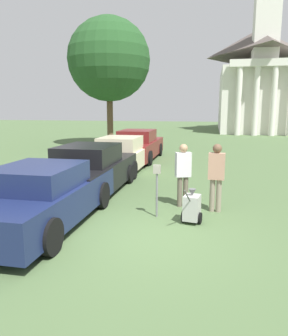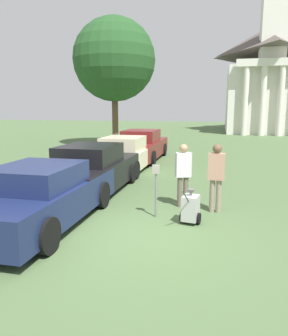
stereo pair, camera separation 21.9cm
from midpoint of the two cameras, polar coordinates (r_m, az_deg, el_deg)
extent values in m
plane|color=#4C663D|center=(7.27, -0.16, -11.77)|extent=(120.00, 120.00, 0.00)
cube|color=#19234C|center=(8.17, -16.36, -5.41)|extent=(1.94, 4.88, 0.75)
cube|color=#19234C|center=(7.86, -17.28, -1.34)|extent=(1.70, 2.05, 0.51)
cylinder|color=black|center=(9.95, -16.82, -3.88)|extent=(0.18, 0.73, 0.73)
cylinder|color=black|center=(9.17, -6.49, -4.69)|extent=(0.18, 0.73, 0.73)
cylinder|color=black|center=(6.55, -15.44, -11.33)|extent=(0.18, 0.73, 0.73)
cube|color=black|center=(10.88, -8.41, -1.11)|extent=(1.90, 5.02, 0.81)
cube|color=black|center=(10.58, -8.91, 2.38)|extent=(1.66, 2.11, 0.59)
cylinder|color=black|center=(12.68, -9.73, -0.65)|extent=(0.18, 0.68, 0.68)
cylinder|color=black|center=(12.10, -1.63, -1.04)|extent=(0.18, 0.68, 0.68)
cylinder|color=black|center=(9.96, -16.60, -4.00)|extent=(0.18, 0.68, 0.68)
cylinder|color=black|center=(9.20, -6.51, -4.80)|extent=(0.18, 0.68, 0.68)
cube|color=beige|center=(14.39, -2.95, 1.70)|extent=(1.82, 4.83, 0.73)
cube|color=beige|center=(14.11, -3.19, 4.23)|extent=(1.59, 2.03, 0.59)
cylinder|color=black|center=(16.08, -4.52, 1.88)|extent=(0.18, 0.71, 0.71)
cylinder|color=black|center=(15.65, 1.67, 1.67)|extent=(0.18, 0.71, 0.71)
cylinder|color=black|center=(13.30, -8.37, -0.01)|extent=(0.18, 0.71, 0.71)
cylinder|color=black|center=(12.77, -0.96, -0.33)|extent=(0.18, 0.71, 0.71)
cube|color=maroon|center=(17.54, 0.02, 3.42)|extent=(1.92, 5.26, 0.80)
cube|color=maroon|center=(17.26, -0.14, 5.63)|extent=(1.68, 2.21, 0.60)
cylinder|color=black|center=(19.36, -1.59, 3.37)|extent=(0.18, 0.71, 0.71)
cylinder|color=black|center=(18.98, 3.87, 3.21)|extent=(0.18, 0.71, 0.71)
cylinder|color=black|center=(16.26, -4.47, 1.97)|extent=(0.18, 0.71, 0.71)
cylinder|color=black|center=(15.80, 2.00, 1.75)|extent=(0.18, 0.71, 0.71)
cylinder|color=slate|center=(8.31, 2.84, -4.80)|extent=(0.05, 0.05, 1.13)
cube|color=gray|center=(8.16, 2.89, -0.22)|extent=(0.18, 0.09, 0.22)
cylinder|color=#665B4C|center=(9.29, 7.94, -4.10)|extent=(0.14, 0.14, 0.86)
cylinder|color=#665B4C|center=(9.25, 6.92, -4.14)|extent=(0.14, 0.14, 0.86)
cube|color=silver|center=(9.11, 7.55, 0.57)|extent=(0.47, 0.35, 0.68)
sphere|color=tan|center=(9.04, 7.61, 3.41)|extent=(0.23, 0.23, 0.23)
cylinder|color=gray|center=(8.93, 13.55, -4.80)|extent=(0.14, 0.14, 0.89)
cylinder|color=gray|center=(8.95, 12.46, -4.73)|extent=(0.14, 0.14, 0.89)
cube|color=tan|center=(8.77, 13.22, 0.24)|extent=(0.44, 0.25, 0.70)
sphere|color=brown|center=(8.70, 13.35, 3.29)|extent=(0.24, 0.24, 0.24)
cube|color=#B2B2AD|center=(8.00, 8.90, -6.88)|extent=(0.43, 0.49, 0.60)
cone|color=#59595B|center=(7.89, 8.98, -4.24)|extent=(0.18, 0.18, 0.16)
cylinder|color=#4C4C4C|center=(7.45, 8.11, -4.95)|extent=(0.13, 0.59, 0.43)
cylinder|color=black|center=(8.12, 7.40, -8.37)|extent=(0.10, 0.28, 0.28)
cylinder|color=black|center=(8.03, 10.32, -8.68)|extent=(0.10, 0.28, 0.28)
cube|color=silver|center=(42.13, 20.06, 10.87)|extent=(8.20, 13.95, 6.99)
pyramid|color=#564C47|center=(42.76, 20.65, 19.79)|extent=(8.37, 14.23, 3.15)
cylinder|color=silver|center=(34.35, 17.39, 10.96)|extent=(0.56, 0.56, 6.64)
cylinder|color=silver|center=(34.51, 20.15, 10.80)|extent=(0.56, 0.56, 6.64)
cylinder|color=silver|center=(34.74, 22.88, 10.62)|extent=(0.56, 0.56, 6.64)
cube|color=silver|center=(34.86, 21.94, 16.74)|extent=(6.97, 0.70, 0.70)
cube|color=silver|center=(37.77, 21.97, 23.55)|extent=(2.40, 2.40, 9.51)
cylinder|color=brown|center=(24.07, -4.77, 8.18)|extent=(0.44, 0.44, 3.60)
sphere|color=#234C23|center=(24.28, -4.93, 18.28)|extent=(5.79, 5.79, 5.79)
camera|label=1|loc=(0.11, -89.31, 0.13)|focal=35.00mm
camera|label=2|loc=(0.11, 90.69, -0.13)|focal=35.00mm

